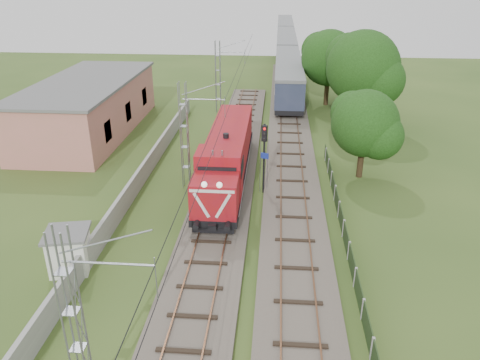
# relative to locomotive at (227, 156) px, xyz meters

# --- Properties ---
(ground) EXTENTS (140.00, 140.00, 0.00)m
(ground) POSITION_rel_locomotive_xyz_m (0.00, -12.91, -2.23)
(ground) COLOR #314B1C
(ground) RESTS_ON ground
(track_main) EXTENTS (4.20, 70.00, 0.45)m
(track_main) POSITION_rel_locomotive_xyz_m (0.00, -5.91, -2.05)
(track_main) COLOR #6B6054
(track_main) RESTS_ON ground
(track_side) EXTENTS (4.20, 80.00, 0.45)m
(track_side) POSITION_rel_locomotive_xyz_m (5.00, 7.09, -2.05)
(track_side) COLOR #6B6054
(track_side) RESTS_ON ground
(catenary) EXTENTS (3.31, 70.00, 8.00)m
(catenary) POSITION_rel_locomotive_xyz_m (-2.95, -0.91, 1.82)
(catenary) COLOR gray
(catenary) RESTS_ON ground
(boundary_wall) EXTENTS (0.25, 40.00, 1.50)m
(boundary_wall) POSITION_rel_locomotive_xyz_m (-6.50, -0.91, -1.48)
(boundary_wall) COLOR #9E9E99
(boundary_wall) RESTS_ON ground
(station_building) EXTENTS (8.40, 20.40, 5.22)m
(station_building) POSITION_rel_locomotive_xyz_m (-15.00, 11.09, 0.40)
(station_building) COLOR #C17068
(station_building) RESTS_ON ground
(fence) EXTENTS (0.12, 32.00, 1.20)m
(fence) POSITION_rel_locomotive_xyz_m (8.00, -9.91, -1.63)
(fence) COLOR black
(fence) RESTS_ON ground
(locomotive) EXTENTS (2.98, 17.03, 4.33)m
(locomotive) POSITION_rel_locomotive_xyz_m (0.00, 0.00, 0.00)
(locomotive) COLOR black
(locomotive) RESTS_ON ground
(coach_rake) EXTENTS (3.29, 73.40, 3.81)m
(coach_rake) POSITION_rel_locomotive_xyz_m (5.00, 52.78, 0.46)
(coach_rake) COLOR black
(coach_rake) RESTS_ON ground
(signal_post) EXTENTS (0.57, 0.46, 5.31)m
(signal_post) POSITION_rel_locomotive_xyz_m (2.86, -1.61, 1.42)
(signal_post) COLOR black
(signal_post) RESTS_ON ground
(relay_hut) EXTENTS (2.71, 2.71, 2.37)m
(relay_hut) POSITION_rel_locomotive_xyz_m (-7.40, -12.03, -1.04)
(relay_hut) COLOR silver
(relay_hut) RESTS_ON ground
(tree_a) EXTENTS (5.41, 5.15, 7.01)m
(tree_a) POSITION_rel_locomotive_xyz_m (10.45, 1.97, 2.14)
(tree_a) COLOR #3E2E19
(tree_a) RESTS_ON ground
(tree_b) EXTENTS (7.60, 7.24, 9.86)m
(tree_b) POSITION_rel_locomotive_xyz_m (12.11, 14.60, 3.92)
(tree_b) COLOR #3E2E19
(tree_b) RESTS_ON ground
(tree_c) EXTENTS (6.81, 6.49, 8.83)m
(tree_c) POSITION_rel_locomotive_xyz_m (9.66, 23.37, 3.27)
(tree_c) COLOR #3E2E19
(tree_c) RESTS_ON ground
(tree_d) EXTENTS (6.29, 5.99, 8.15)m
(tree_d) POSITION_rel_locomotive_xyz_m (12.20, 23.42, 2.85)
(tree_d) COLOR #3E2E19
(tree_d) RESTS_ON ground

